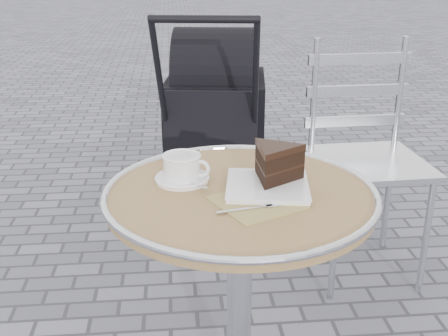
{
  "coord_description": "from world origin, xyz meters",
  "views": [
    {
      "loc": [
        -0.17,
        -1.33,
        1.32
      ],
      "look_at": [
        -0.04,
        0.05,
        0.78
      ],
      "focal_mm": 45.0,
      "sensor_mm": 36.0,
      "label": 1
    }
  ],
  "objects": [
    {
      "name": "bistro_chair",
      "position": [
        0.62,
        0.85,
        0.61
      ],
      "size": [
        0.46,
        0.46,
        0.99
      ],
      "rotation": [
        0.0,
        0.0,
        0.04
      ],
      "color": "silver",
      "rests_on": "ground"
    },
    {
      "name": "cappuccino_set",
      "position": [
        -0.15,
        0.08,
        0.76
      ],
      "size": [
        0.15,
        0.16,
        0.07
      ],
      "rotation": [
        0.0,
        0.0,
        -0.34
      ],
      "color": "white",
      "rests_on": "cafe_table"
    },
    {
      "name": "baby_stroller",
      "position": [
        0.05,
        1.55,
        0.49
      ],
      "size": [
        0.61,
        1.09,
        1.08
      ],
      "rotation": [
        0.0,
        0.0,
        -0.14
      ],
      "color": "black",
      "rests_on": "ground"
    },
    {
      "name": "cake_plate_set",
      "position": [
        0.09,
        0.02,
        0.78
      ],
      "size": [
        0.29,
        0.33,
        0.11
      ],
      "rotation": [
        0.0,
        0.0,
        -0.15
      ],
      "color": "#A28858",
      "rests_on": "cafe_table"
    },
    {
      "name": "cafe_table",
      "position": [
        0.0,
        0.0,
        0.57
      ],
      "size": [
        0.72,
        0.72,
        0.74
      ],
      "color": "silver",
      "rests_on": "ground"
    }
  ]
}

